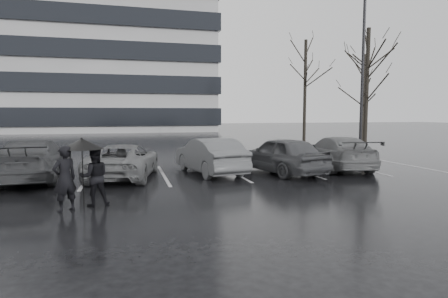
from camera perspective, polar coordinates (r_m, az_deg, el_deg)
name	(u,v)px	position (r m, az deg, el deg)	size (l,w,h in m)	color
ground	(236,184)	(12.72, 1.80, -5.33)	(160.00, 160.00, 0.00)	black
car_main	(281,155)	(15.06, 8.71, -0.90)	(1.73, 4.31, 1.47)	black
car_west_a	(210,156)	(14.87, -2.19, -1.02)	(1.50, 4.29, 1.41)	#323235
car_west_b	(124,161)	(14.34, -14.97, -1.76)	(2.08, 4.51, 1.25)	#454547
car_west_c	(34,160)	(14.96, -26.94, -1.48)	(2.05, 5.04, 1.46)	black
car_east	(337,153)	(16.79, 16.79, -0.54)	(1.96, 4.82, 1.40)	#454547
pedestrian_left	(65,179)	(9.84, -23.10, -4.17)	(0.59, 0.39, 1.61)	black
pedestrian_right	(94,177)	(10.19, -19.14, -4.01)	(0.73, 0.57, 1.51)	black
umbrella	(82,144)	(9.98, -20.86, 0.75)	(1.05, 1.05, 1.78)	black
lamp_post	(362,82)	(22.33, 20.31, 9.53)	(0.49, 0.49, 8.97)	#9A9A9D
stall_stripes	(199,173)	(14.94, -3.85, -3.73)	(19.72, 5.00, 0.00)	#A3A3A6
tree_east	(367,89)	(26.96, 20.92, 8.51)	(0.26, 0.26, 8.00)	black
tree_ne	(363,99)	(31.65, 20.39, 7.10)	(0.26, 0.26, 7.00)	black
tree_north	(305,91)	(32.48, 12.23, 8.59)	(0.26, 0.26, 8.50)	black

